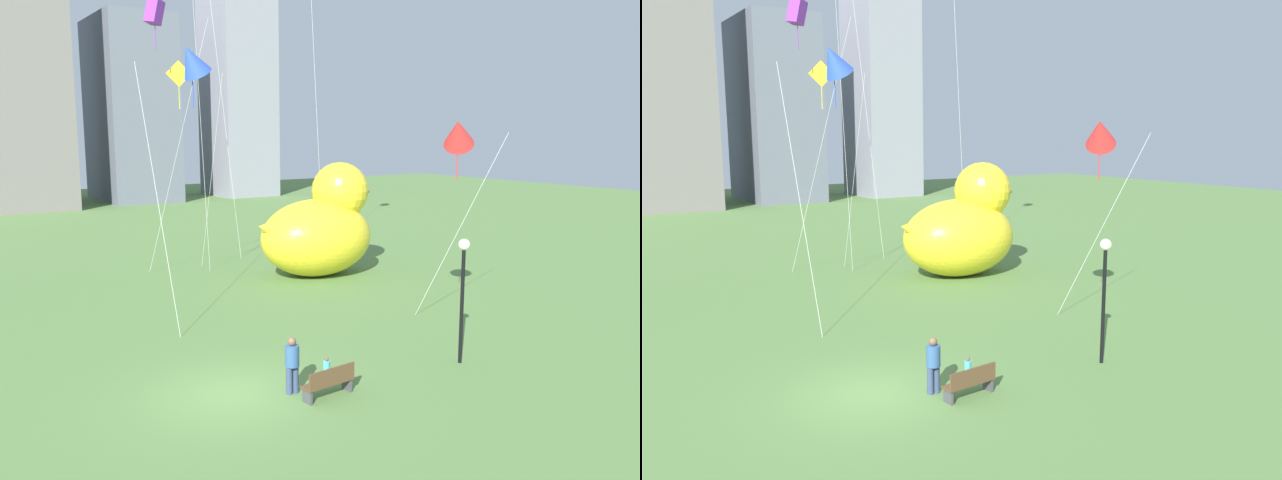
# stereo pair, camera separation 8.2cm
# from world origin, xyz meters

# --- Properties ---
(ground_plane) EXTENTS (140.00, 140.00, 0.00)m
(ground_plane) POSITION_xyz_m (0.00, 0.00, 0.00)
(ground_plane) COLOR #597F41
(park_bench) EXTENTS (1.63, 0.60, 0.90)m
(park_bench) POSITION_xyz_m (2.20, -1.72, 0.47)
(park_bench) COLOR brown
(park_bench) RESTS_ON ground
(person_adult) EXTENTS (0.40, 0.40, 1.65)m
(person_adult) POSITION_xyz_m (1.49, -0.89, 0.91)
(person_adult) COLOR #38476B
(person_adult) RESTS_ON ground
(person_child) EXTENTS (0.21, 0.21, 0.84)m
(person_child) POSITION_xyz_m (2.66, -0.88, 0.47)
(person_child) COLOR silver
(person_child) RESTS_ON ground
(giant_inflatable_duck) EXTENTS (6.97, 4.47, 5.78)m
(giant_inflatable_duck) POSITION_xyz_m (10.56, 11.55, 2.46)
(giant_inflatable_duck) COLOR yellow
(giant_inflatable_duck) RESTS_ON ground
(lamppost) EXTENTS (0.37, 0.37, 4.04)m
(lamppost) POSITION_xyz_m (7.27, -1.71, 2.83)
(lamppost) COLOR black
(lamppost) RESTS_ON ground
(kite_red) EXTENTS (3.29, 3.26, 8.08)m
(kite_red) POSITION_xyz_m (9.49, 0.93, 7.29)
(kite_red) COLOR silver
(kite_red) RESTS_ON ground
(kite_yellow) EXTENTS (2.27, 3.23, 10.78)m
(kite_yellow) POSITION_xyz_m (4.79, 15.33, 9.71)
(kite_yellow) COLOR silver
(kite_yellow) RESTS_ON ground
(kite_purple) EXTENTS (3.18, 3.07, 13.43)m
(kite_purple) POSITION_xyz_m (3.28, 14.45, 12.71)
(kite_purple) COLOR silver
(kite_purple) RESTS_ON ground
(kite_blue) EXTENTS (2.60, 3.18, 10.69)m
(kite_blue) POSITION_xyz_m (2.14, 7.37, 9.91)
(kite_blue) COLOR silver
(kite_blue) RESTS_ON ground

